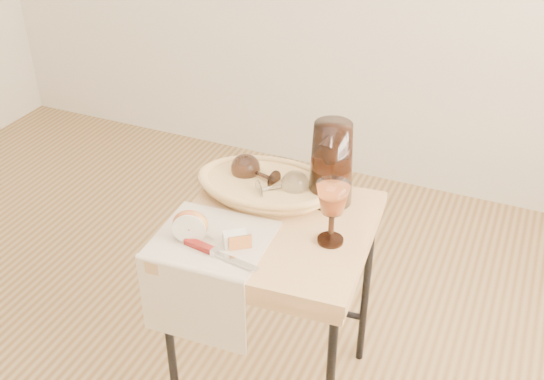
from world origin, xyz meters
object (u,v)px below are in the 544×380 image
at_px(bread_basket, 265,187).
at_px(table_knife, 218,253).
at_px(goblet_lying_b, 280,187).
at_px(tea_towel, 212,239).
at_px(side_table, 275,314).
at_px(pitcher, 331,163).
at_px(apple_half, 190,225).
at_px(goblet_lying_a, 258,173).
at_px(wine_goblet, 332,213).

distance_m(bread_basket, table_knife, 0.31).
bearing_deg(goblet_lying_b, tea_towel, -152.06).
height_order(side_table, tea_towel, tea_towel).
xyz_separation_m(pitcher, apple_half, (-0.27, -0.32, -0.07)).
distance_m(tea_towel, table_knife, 0.08).
bearing_deg(bread_basket, goblet_lying_a, 148.49).
relative_size(tea_towel, table_knife, 1.37).
bearing_deg(goblet_lying_a, pitcher, -157.06).
bearing_deg(apple_half, pitcher, 29.97).
distance_m(side_table, goblet_lying_b, 0.39).
xyz_separation_m(pitcher, wine_goblet, (0.07, -0.18, -0.03)).
bearing_deg(tea_towel, table_knife, -54.03).
xyz_separation_m(bread_basket, table_knife, (0.01, -0.31, -0.01)).
bearing_deg(goblet_lying_a, side_table, 144.02).
xyz_separation_m(side_table, bread_basket, (-0.08, 0.12, 0.35)).
distance_m(bread_basket, goblet_lying_a, 0.05).
xyz_separation_m(goblet_lying_b, table_knife, (-0.04, -0.29, -0.04)).
bearing_deg(goblet_lying_a, apple_half, 93.80).
relative_size(pitcher, table_knife, 1.31).
bearing_deg(table_knife, apple_half, 167.28).
bearing_deg(wine_goblet, side_table, 175.15).
distance_m(bread_basket, wine_goblet, 0.29).
distance_m(side_table, goblet_lying_a, 0.42).
bearing_deg(apple_half, tea_towel, 2.30).
relative_size(goblet_lying_a, goblet_lying_b, 1.09).
relative_size(side_table, tea_towel, 2.23).
distance_m(goblet_lying_b, apple_half, 0.29).
relative_size(tea_towel, bread_basket, 0.82).
relative_size(apple_half, table_knife, 0.44).
bearing_deg(pitcher, goblet_lying_a, -164.07).
xyz_separation_m(bread_basket, wine_goblet, (0.24, -0.14, 0.06)).
xyz_separation_m(tea_towel, apple_half, (-0.05, -0.02, 0.05)).
relative_size(tea_towel, apple_half, 3.13).
bearing_deg(wine_goblet, tea_towel, -157.57).
height_order(pitcher, wine_goblet, pitcher).
distance_m(side_table, bread_basket, 0.38).
xyz_separation_m(goblet_lying_b, pitcher, (0.12, 0.07, 0.07)).
height_order(bread_basket, table_knife, bread_basket).
bearing_deg(tea_towel, goblet_lying_a, 85.24).
height_order(side_table, goblet_lying_b, goblet_lying_b).
xyz_separation_m(goblet_lying_a, pitcher, (0.21, 0.03, 0.06)).
distance_m(wine_goblet, apple_half, 0.36).
bearing_deg(apple_half, bread_basket, 51.87).
bearing_deg(side_table, bread_basket, 123.74).
distance_m(tea_towel, bread_basket, 0.26).
xyz_separation_m(tea_towel, goblet_lying_b, (0.09, 0.23, 0.05)).
bearing_deg(table_knife, pitcher, 73.41).
distance_m(bread_basket, pitcher, 0.21).
bearing_deg(tea_towel, goblet_lying_b, 65.37).
height_order(side_table, goblet_lying_a, goblet_lying_a).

